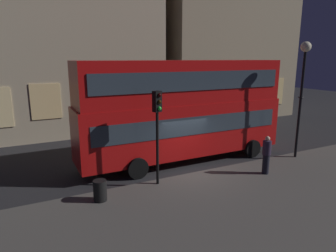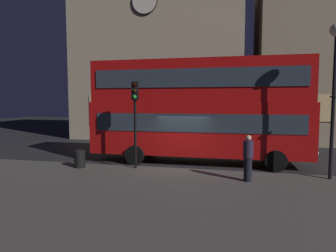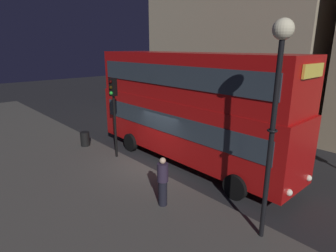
% 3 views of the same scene
% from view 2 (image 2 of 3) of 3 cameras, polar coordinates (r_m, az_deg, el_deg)
% --- Properties ---
extents(ground_plane, '(80.00, 80.00, 0.00)m').
position_cam_2_polar(ground_plane, '(14.14, 2.65, -8.31)').
color(ground_plane, '#232326').
extents(sidewalk_slab, '(44.00, 9.77, 0.12)m').
position_cam_2_polar(sidewalk_slab, '(9.16, -3.30, -15.33)').
color(sidewalk_slab, '#4C4944').
rests_on(sidewalk_slab, ground).
extents(building_with_clock, '(14.29, 10.18, 16.54)m').
position_cam_2_polar(building_with_clock, '(28.42, -0.72, 15.09)').
color(building_with_clock, tan).
rests_on(building_with_clock, ground).
extents(building_plain_facade, '(12.37, 9.62, 14.78)m').
position_cam_2_polar(building_plain_facade, '(28.12, 29.93, 12.75)').
color(building_plain_facade, tan).
rests_on(building_plain_facade, ground).
extents(double_decker_bus, '(11.21, 2.79, 5.29)m').
position_cam_2_polar(double_decker_bus, '(15.29, 5.84, 3.84)').
color(double_decker_bus, '#B20F0F').
rests_on(double_decker_bus, ground).
extents(traffic_light_near_kerb, '(0.37, 0.39, 3.99)m').
position_cam_2_polar(traffic_light_near_kerb, '(13.45, -6.47, 3.84)').
color(traffic_light_near_kerb, black).
rests_on(traffic_light_near_kerb, sidewalk_slab).
extents(street_lamp, '(0.52, 0.52, 6.10)m').
position_cam_2_polar(street_lamp, '(13.24, 29.84, 10.28)').
color(street_lamp, black).
rests_on(street_lamp, sidewalk_slab).
extents(pedestrian, '(0.39, 0.39, 1.80)m').
position_cam_2_polar(pedestrian, '(11.74, 15.36, -6.00)').
color(pedestrian, black).
rests_on(pedestrian, sidewalk_slab).
extents(litter_bin, '(0.51, 0.51, 0.81)m').
position_cam_2_polar(litter_bin, '(14.39, -16.83, -6.16)').
color(litter_bin, black).
rests_on(litter_bin, sidewalk_slab).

